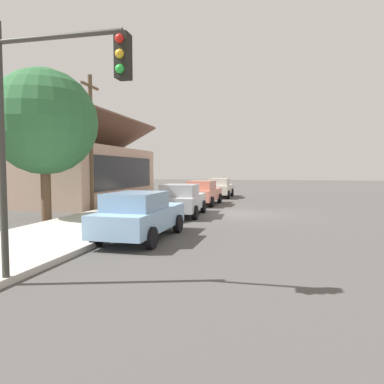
% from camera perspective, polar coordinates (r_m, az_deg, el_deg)
% --- Properties ---
extents(ground_plane, '(120.00, 120.00, 0.00)m').
position_cam_1_polar(ground_plane, '(18.81, 7.72, -3.49)').
color(ground_plane, '#4C4947').
extents(sidewalk_curb, '(60.00, 4.20, 0.16)m').
position_cam_1_polar(sidewalk_curb, '(20.07, -8.43, -2.81)').
color(sidewalk_curb, beige).
rests_on(sidewalk_curb, ground).
extents(car_skyblue, '(4.58, 2.04, 1.59)m').
position_cam_1_polar(car_skyblue, '(11.95, -8.35, -3.68)').
color(car_skyblue, '#8CB7E0').
rests_on(car_skyblue, ground).
extents(car_silver, '(4.42, 2.19, 1.59)m').
position_cam_1_polar(car_silver, '(17.79, -1.73, -1.23)').
color(car_silver, silver).
rests_on(car_silver, ground).
extents(car_coral, '(4.53, 2.04, 1.59)m').
position_cam_1_polar(car_coral, '(23.21, 1.75, -0.08)').
color(car_coral, '#EA8C75').
rests_on(car_coral, ground).
extents(car_ivory, '(4.61, 1.96, 1.59)m').
position_cam_1_polar(car_ivory, '(29.51, 4.50, 0.72)').
color(car_ivory, silver).
rests_on(car_ivory, ground).
extents(storefront_building, '(12.28, 7.80, 5.94)m').
position_cam_1_polar(storefront_building, '(26.60, -18.03, 2.90)').
color(storefront_building, tan).
rests_on(storefront_building, ground).
extents(shade_tree, '(4.73, 4.73, 6.82)m').
position_cam_1_polar(shade_tree, '(17.54, -22.69, 10.30)').
color(shade_tree, brown).
rests_on(shade_tree, ground).
extents(traffic_light_main, '(0.37, 2.79, 5.20)m').
position_cam_1_polar(traffic_light_main, '(7.41, -22.19, 12.36)').
color(traffic_light_main, '#383833').
rests_on(traffic_light_main, ground).
extents(utility_pole_wooden, '(1.80, 0.24, 7.50)m').
position_cam_1_polar(utility_pole_wooden, '(20.58, -15.95, 7.98)').
color(utility_pole_wooden, brown).
rests_on(utility_pole_wooden, ground).
extents(fire_hydrant_red, '(0.22, 0.22, 0.71)m').
position_cam_1_polar(fire_hydrant_red, '(18.56, -5.59, -2.02)').
color(fire_hydrant_red, red).
rests_on(fire_hydrant_red, sidewalk_curb).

